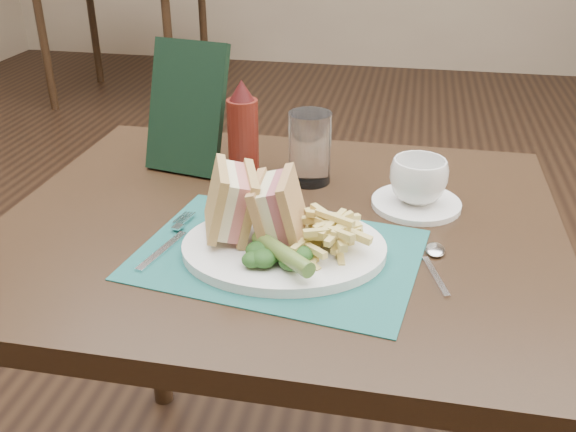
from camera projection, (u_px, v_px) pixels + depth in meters
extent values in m
plane|color=black|center=(317.00, 372.00, 1.83)|extent=(7.00, 7.00, 0.00)
plane|color=tan|center=(388.00, 67.00, 4.87)|extent=(6.00, 0.00, 6.00)
cube|color=#1B5651|center=(278.00, 254.00, 0.94)|extent=(0.44, 0.34, 0.00)
cylinder|color=#4C6928|center=(282.00, 253.00, 0.87)|extent=(0.10, 0.10, 0.03)
cylinder|color=white|center=(416.00, 204.00, 1.08)|extent=(0.16, 0.16, 0.01)
imported|color=white|center=(418.00, 181.00, 1.06)|extent=(0.12, 0.12, 0.08)
cylinder|color=white|center=(310.00, 148.00, 1.15)|extent=(0.09, 0.09, 0.13)
cube|color=black|center=(187.00, 108.00, 1.18)|extent=(0.16, 0.12, 0.24)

